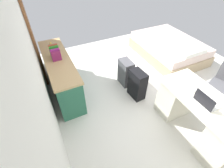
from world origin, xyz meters
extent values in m
plane|color=silver|center=(0.00, 0.00, 0.00)|extent=(5.32, 5.32, 0.00)
cube|color=silver|center=(0.00, 2.10, 1.31)|extent=(4.32, 0.10, 2.61)
cube|color=brown|center=(1.61, 2.02, 1.02)|extent=(0.88, 0.05, 2.04)
cube|color=silver|center=(-1.16, 0.00, 0.74)|extent=(1.46, 0.70, 0.04)
cube|color=beige|center=(-1.65, 0.01, 0.36)|extent=(0.41, 0.60, 0.72)
cube|color=beige|center=(-0.67, -0.02, 0.36)|extent=(0.41, 0.60, 0.72)
cylinder|color=black|center=(-0.92, -0.84, 0.02)|extent=(0.52, 0.52, 0.04)
cylinder|color=black|center=(-0.92, -0.84, 0.21)|extent=(0.06, 0.06, 0.42)
cube|color=#4C4C51|center=(-0.92, -0.84, 0.46)|extent=(0.56, 0.56, 0.08)
cube|color=#28664C|center=(0.86, 1.72, 0.38)|extent=(1.76, 0.44, 0.75)
cube|color=tan|center=(0.86, 1.72, 0.77)|extent=(1.80, 0.48, 0.04)
cube|color=#225641|center=(0.46, 1.49, 0.21)|extent=(0.67, 0.01, 0.26)
cube|color=#225641|center=(1.25, 1.49, 0.21)|extent=(0.67, 0.01, 0.26)
cube|color=tan|center=(0.97, -1.26, 0.14)|extent=(1.92, 1.42, 0.28)
cube|color=beige|center=(0.97, -1.26, 0.38)|extent=(1.85, 1.36, 0.20)
cube|color=white|center=(0.30, -1.25, 0.53)|extent=(0.49, 0.69, 0.10)
cube|color=black|center=(-0.02, 0.40, 0.31)|extent=(0.37, 0.24, 0.62)
cube|color=#4C4C51|center=(0.45, 0.40, 0.30)|extent=(0.36, 0.22, 0.59)
cube|color=silver|center=(-1.20, 0.04, 0.77)|extent=(0.32, 0.23, 0.02)
cube|color=black|center=(-1.19, 0.15, 0.87)|extent=(0.31, 0.02, 0.19)
ellipsoid|color=white|center=(-0.94, 0.04, 0.77)|extent=(0.06, 0.10, 0.03)
cube|color=#7B2053|center=(0.80, 1.72, 0.89)|extent=(0.04, 0.17, 0.19)
cube|color=#962B81|center=(0.84, 1.72, 0.90)|extent=(0.03, 0.17, 0.22)
cube|color=#48753C|center=(0.88, 1.72, 0.89)|extent=(0.02, 0.17, 0.20)
cube|color=#298028|center=(0.92, 1.72, 0.91)|extent=(0.04, 0.17, 0.24)
cube|color=#BC5F27|center=(0.96, 1.72, 0.90)|extent=(0.03, 0.17, 0.22)
cube|color=#B44C33|center=(1.00, 1.72, 0.91)|extent=(0.04, 0.17, 0.24)
cube|color=teal|center=(1.04, 1.72, 0.90)|extent=(0.04, 0.17, 0.23)
cone|color=gold|center=(1.42, 1.72, 0.85)|extent=(0.08, 0.08, 0.11)
camera|label=1|loc=(-2.01, 1.95, 2.51)|focal=26.28mm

